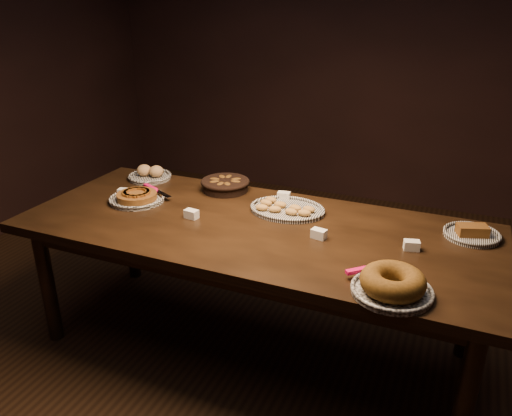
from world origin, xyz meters
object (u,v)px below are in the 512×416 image
at_px(buffet_table, 254,237).
at_px(bundt_cake_plate, 392,284).
at_px(apple_tart_plate, 137,197).
at_px(madeleine_platter, 286,209).

relative_size(buffet_table, bundt_cake_plate, 6.12).
xyz_separation_m(apple_tart_plate, madeleine_platter, (0.83, 0.19, -0.01)).
bearing_deg(bundt_cake_plate, apple_tart_plate, 163.83).
xyz_separation_m(buffet_table, bundt_cake_plate, (0.75, -0.38, 0.12)).
relative_size(apple_tart_plate, bundt_cake_plate, 0.87).
xyz_separation_m(apple_tart_plate, bundt_cake_plate, (1.48, -0.41, 0.02)).
relative_size(apple_tart_plate, madeleine_platter, 0.85).
distance_m(buffet_table, bundt_cake_plate, 0.85).
bearing_deg(madeleine_platter, buffet_table, -124.60).
bearing_deg(apple_tart_plate, madeleine_platter, 35.75).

